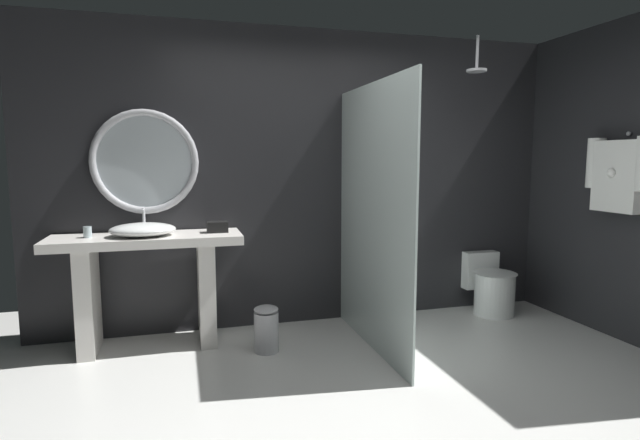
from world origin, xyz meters
TOP-DOWN VIEW (x-y plane):
  - ground_plane at (0.00, 0.00)m, footprint 5.76×5.76m
  - back_wall_panel at (0.00, 1.90)m, footprint 4.80×0.10m
  - side_wall_right at (2.35, 0.76)m, footprint 0.10×2.47m
  - vanity_counter at (-1.40, 1.58)m, footprint 1.44×0.50m
  - vessel_sink at (-1.43, 1.55)m, footprint 0.49×0.40m
  - tumbler_cup at (-1.82, 1.58)m, footprint 0.06×0.06m
  - tissue_box at (-0.86, 1.60)m, footprint 0.16×0.12m
  - round_wall_mirror at (-1.40, 1.81)m, footprint 0.84×0.06m
  - shower_glass_panel at (0.28, 1.10)m, footprint 0.02×1.49m
  - rain_shower_head at (1.29, 1.33)m, footprint 0.17×0.17m
  - hanging_bathrobe at (2.21, 0.71)m, footprint 0.20×0.61m
  - toilet at (1.71, 1.61)m, footprint 0.39×0.56m
  - waste_bin at (-0.54, 1.21)m, footprint 0.19×0.19m

SIDE VIEW (x-z plane):
  - ground_plane at x=0.00m, z-range 0.00..0.00m
  - waste_bin at x=-0.54m, z-range 0.00..0.36m
  - toilet at x=1.71m, z-range -0.03..0.54m
  - vanity_counter at x=-1.40m, z-range 0.13..1.02m
  - tumbler_cup at x=-1.82m, z-range 0.89..0.97m
  - tissue_box at x=-0.86m, z-range 0.89..0.98m
  - vessel_sink at x=-1.43m, z-range 0.84..1.04m
  - shower_glass_panel at x=0.28m, z-range 0.00..2.05m
  - back_wall_panel at x=0.00m, z-range 0.00..2.60m
  - side_wall_right at x=2.35m, z-range 0.00..2.60m
  - hanging_bathrobe at x=2.21m, z-range 1.06..1.70m
  - round_wall_mirror at x=-1.40m, z-range 1.03..1.87m
  - rain_shower_head at x=1.29m, z-range 2.10..2.39m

